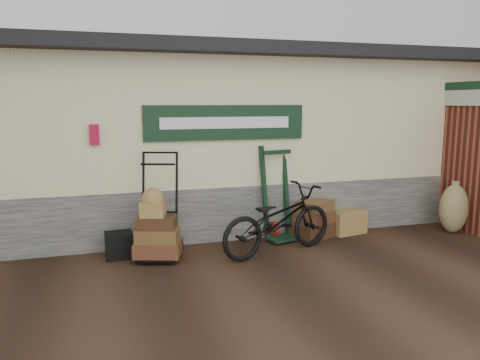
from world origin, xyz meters
The scene contains 10 objects.
ground centered at (0.00, 0.00, 0.00)m, with size 80.00×80.00×0.00m, color black.
station_building centered at (-0.01, 2.74, 1.61)m, with size 14.40×4.10×3.20m.
brick_outbuilding centered at (4.70, 1.19, 1.30)m, with size 1.71×4.51×2.62m.
porter_trolley centered at (-1.45, 0.51, 0.79)m, with size 0.79×0.59×1.59m, color black, non-canonical shape.
green_barrow centered at (0.54, 0.85, 0.78)m, with size 0.56×0.48×1.56m, color black, non-canonical shape.
suitcase_stack centered at (1.18, 0.76, 0.32)m, with size 0.72×0.45×0.64m, color #3A2312, non-canonical shape.
wicker_hamper centered at (1.85, 0.85, 0.20)m, with size 0.62×0.40×0.40m, color olive.
black_trunk centered at (-2.03, 0.64, 0.19)m, with size 0.38×0.33×0.38m, color black.
bicycle centered at (0.28, 0.16, 0.58)m, with size 1.98×0.69×1.15m, color black.
burlap_sack_left centered at (3.65, 0.33, 0.43)m, with size 0.54×0.45×0.86m, color olive.
Camera 1 is at (-2.26, -6.22, 2.28)m, focal length 35.00 mm.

